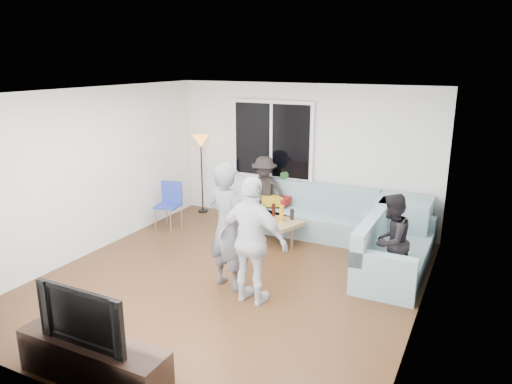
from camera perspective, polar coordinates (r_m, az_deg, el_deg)
The scene contains 32 objects.
floor at distance 6.86m, azimuth -3.03°, elevation -10.57°, with size 5.00×5.50×0.04m, color #56351C.
ceiling at distance 6.18m, azimuth -3.39°, elevation 12.00°, with size 5.00×5.50×0.04m, color white.
wall_back at distance 8.84m, azimuth 5.71°, elevation 4.40°, with size 5.00×0.04×2.60m, color silver.
wall_front at distance 4.35m, azimuth -21.72°, elevation -8.64°, with size 5.00×0.04×2.60m, color silver.
wall_left at distance 7.92m, azimuth -19.29°, elevation 2.27°, with size 0.04×5.50×2.60m, color silver.
wall_right at distance 5.64m, azimuth 19.70°, elevation -2.94°, with size 0.04×5.50×2.60m, color silver.
window_frame at distance 8.95m, azimuth 1.96°, elevation 6.23°, with size 1.62×0.06×1.47m, color white.
window_glass at distance 8.92m, azimuth 1.86°, elevation 6.19°, with size 1.50×0.02×1.35m, color black.
window_mullion at distance 8.91m, azimuth 1.83°, elevation 6.18°, with size 0.05×0.03×1.35m, color white.
radiator at distance 9.20m, azimuth 1.79°, elevation -1.45°, with size 1.30×0.12×0.62m, color silver.
potted_plant at distance 8.94m, azimuth 3.28°, elevation 1.36°, with size 0.21×0.17×0.38m, color #295C24.
vase at distance 9.22m, azimuth -0.35°, elevation 1.11°, with size 0.15×0.15×0.16m, color white.
sofa_back_section at distance 8.50m, azimuth 6.42°, elevation -2.19°, with size 2.30×0.85×0.85m, color #76959B, non-canonical shape.
sofa_right_section at distance 7.20m, azimuth 16.44°, elevation -6.08°, with size 0.85×2.00×0.85m, color #76959B, non-canonical shape.
sofa_corner at distance 8.12m, azimuth 17.11°, elevation -3.64°, with size 0.85×0.85×0.85m, color #76959B.
cushion_yellow at distance 8.71m, azimuth 1.93°, elevation -1.06°, with size 0.38×0.32×0.14m, color #BC951B.
cushion_red at distance 8.74m, azimuth 2.80°, elevation -1.02°, with size 0.36×0.30×0.13m, color maroon.
coffee_table at distance 8.20m, azimuth 1.73°, elevation -4.43°, with size 1.10×0.60×0.40m, color tan.
pitcher at distance 8.09m, azimuth 0.82°, elevation -2.56°, with size 0.17×0.17×0.17m, color maroon.
side_chair at distance 8.80m, azimuth -10.48°, elevation -1.70°, with size 0.40×0.40×0.86m, color #223597, non-canonical shape.
floor_lamp at distance 9.61m, azimuth -6.50°, elevation 2.10°, with size 0.32×0.32×1.56m, color orange, non-canonical shape.
player_left at distance 6.34m, azimuth -3.42°, elevation -4.14°, with size 0.63×0.41×1.73m, color #4F5054.
player_right at distance 5.95m, azimuth -0.42°, elevation -5.90°, with size 0.97×0.40×1.65m, color silver.
spectator_right at distance 6.65m, azimuth 15.80°, elevation -5.69°, with size 0.64×0.50×1.32m, color black.
spectator_back at distance 8.79m, azimuth 0.99°, elevation 0.08°, with size 0.85×0.49×1.31m, color black.
tv_console at distance 5.08m, azimuth -18.84°, elevation -18.56°, with size 1.60×0.40×0.44m, color #2F1F17.
television at distance 4.82m, azimuth -19.38°, elevation -13.51°, with size 1.01×0.13×0.58m, color black.
bottle_d at distance 7.93m, azimuth 3.09°, elevation -2.56°, with size 0.07×0.07×0.27m, color orange.
bottle_a at distance 8.29m, azimuth -0.20°, elevation -1.99°, with size 0.07×0.07×0.20m, color #CA800B.
bottle_c at distance 8.20m, azimuth 2.12°, elevation -2.16°, with size 0.07×0.07×0.22m, color black.
bottle_b at distance 8.05m, azimuth 0.81°, elevation -2.38°, with size 0.08×0.08×0.24m, color #247916.
bottle_e at distance 8.04m, azimuth 4.33°, elevation -2.68°, with size 0.07×0.07×0.18m, color black.
Camera 1 is at (3.06, -5.35, 3.00)m, focal length 33.47 mm.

